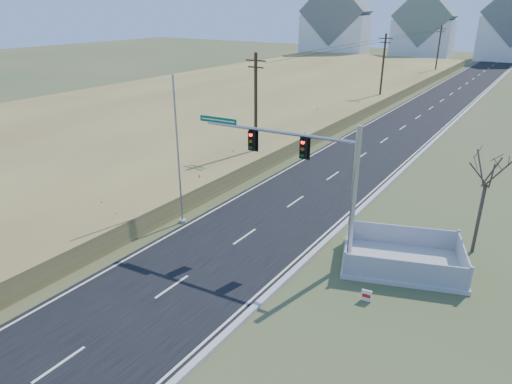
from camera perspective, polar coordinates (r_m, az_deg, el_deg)
name	(u,v)px	position (r m, az deg, el deg)	size (l,w,h in m)	color
ground	(200,269)	(23.47, -7.06, -9.49)	(260.00, 260.00, 0.00)	#3F5127
road	(438,103)	(67.42, 21.83, 10.27)	(8.00, 180.00, 0.06)	black
curb	(471,106)	(66.72, 25.32, 9.67)	(0.30, 180.00, 0.18)	#B2AFA8
reed_marsh	(250,92)	(67.41, -0.76, 12.37)	(38.00, 110.00, 1.30)	#A7954B
utility_pole_near	(256,109)	(36.68, -0.03, 10.33)	(1.80, 0.26, 9.00)	#422D1E
utility_pole_mid	(383,68)	(63.58, 15.55, 14.66)	(1.80, 0.26, 9.00)	#422D1E
utility_pole_far	(438,51)	(92.41, 21.81, 16.09)	(1.80, 0.26, 9.00)	#422D1E
condo_nw	(336,25)	(125.95, 9.95, 19.92)	(17.69, 13.38, 19.05)	white
condo_nnw	(423,29)	(126.98, 20.20, 18.63)	(14.93, 11.17, 17.03)	white
traffic_signal_mast	(318,177)	(22.75, 7.76, 1.92)	(9.10, 1.08, 7.26)	#9EA0A5
fence_enclosure	(402,261)	(24.57, 17.78, -8.18)	(6.92, 5.78, 1.35)	#B7B5AD
open_sign	(366,296)	(21.42, 13.64, -12.47)	(0.46, 0.11, 0.57)	white
flagpole	(179,168)	(26.96, -9.61, 3.01)	(0.40, 0.40, 8.85)	#B7B5AD
bare_tree	(489,168)	(25.57, 27.12, 2.68)	(2.24, 2.24, 5.93)	#4C3F33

